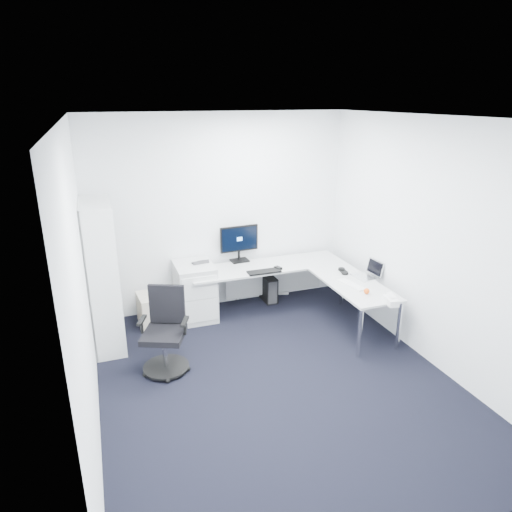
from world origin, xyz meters
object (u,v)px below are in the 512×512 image
object	(u,v)px
monitor	(239,243)
task_chair	(164,333)
l_desk	(275,295)
bookshelf	(103,275)
laptop	(364,270)

from	to	relation	value
monitor	task_chair	bearing A→B (deg)	-136.31
l_desk	monitor	world-z (taller)	monitor
l_desk	bookshelf	bearing A→B (deg)	178.68
bookshelf	monitor	xyz separation A→B (m)	(1.87, 0.55, 0.03)
l_desk	task_chair	distance (m)	1.82
task_chair	laptop	xyz separation A→B (m)	(2.64, 0.27, 0.29)
monitor	laptop	distance (m)	1.75
task_chair	laptop	distance (m)	2.67
bookshelf	monitor	bearing A→B (deg)	16.40
bookshelf	laptop	size ratio (longest dim) A/B	5.82
bookshelf	monitor	distance (m)	1.95
bookshelf	monitor	world-z (taller)	bookshelf
task_chair	bookshelf	bearing A→B (deg)	146.16
l_desk	laptop	distance (m)	1.23
task_chair	laptop	size ratio (longest dim) A/B	3.08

